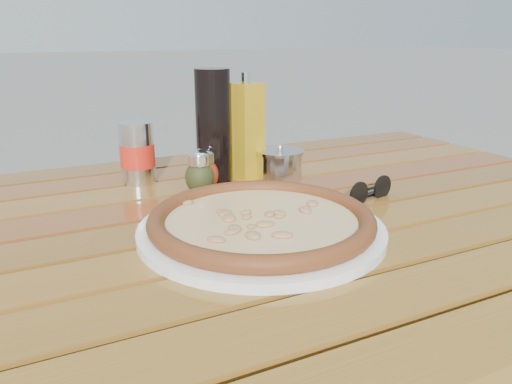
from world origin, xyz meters
name	(u,v)px	position (x,y,z in m)	size (l,w,h in m)	color
table	(261,255)	(0.00, 0.00, 0.67)	(1.40, 0.90, 0.75)	#361A0C
plate	(261,230)	(-0.04, -0.08, 0.76)	(0.36, 0.36, 0.01)	white
pizza	(261,220)	(-0.04, -0.08, 0.77)	(0.35, 0.35, 0.03)	#FFECB6
pepper_shaker	(204,171)	(-0.04, 0.16, 0.79)	(0.06, 0.06, 0.08)	#A32B12
oregano_shaker	(200,173)	(-0.05, 0.15, 0.79)	(0.06, 0.06, 0.08)	#323A17
dark_bottle	(213,128)	(-0.01, 0.19, 0.86)	(0.07, 0.07, 0.22)	black
soda_can	(137,153)	(-0.14, 0.26, 0.81)	(0.08, 0.08, 0.12)	silver
olive_oil_cruet	(246,131)	(0.07, 0.20, 0.85)	(0.07, 0.07, 0.21)	#AC8112
parmesan_tin	(280,164)	(0.12, 0.16, 0.78)	(0.12, 0.12, 0.07)	silver
sunglasses	(370,192)	(0.20, -0.03, 0.77)	(0.11, 0.05, 0.04)	black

